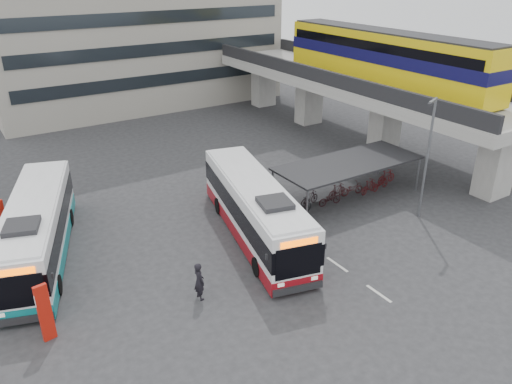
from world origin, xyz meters
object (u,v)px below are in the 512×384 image
bus_main (255,209)px  pedestrian (199,281)px  lamp_post (427,152)px  bus_teal (38,230)px

bus_main → pedestrian: bearing=-132.7°
pedestrian → lamp_post: 15.51m
pedestrian → bus_teal: bearing=31.8°
bus_teal → lamp_post: lamp_post is taller
bus_main → pedestrian: bus_main is taller
bus_main → bus_teal: size_ratio=1.03×
bus_main → lamp_post: 10.70m
bus_main → lamp_post: lamp_post is taller
bus_main → bus_teal: bus_main is taller
bus_teal → bus_main: bearing=-3.1°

